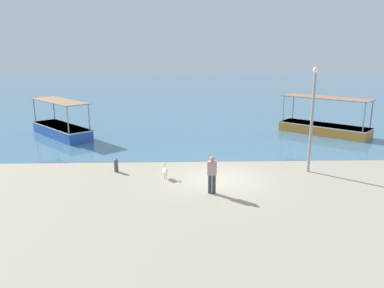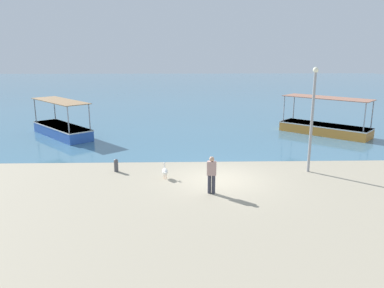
% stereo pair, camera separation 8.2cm
% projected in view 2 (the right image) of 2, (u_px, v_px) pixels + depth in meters
% --- Properties ---
extents(ground, '(120.00, 120.00, 0.00)m').
position_uv_depth(ground, '(219.00, 179.00, 18.44)').
color(ground, tan).
extents(harbor_water, '(110.00, 90.00, 0.00)m').
position_uv_depth(harbor_water, '(192.00, 88.00, 65.02)').
color(harbor_water, teal).
rests_on(harbor_water, ground).
extents(fishing_boat_near_left, '(5.54, 5.93, 2.66)m').
position_uv_depth(fishing_boat_near_left, '(62.00, 129.00, 27.72)').
color(fishing_boat_near_left, '#2F5AB2').
rests_on(fishing_boat_near_left, harbor_water).
extents(fishing_boat_far_left, '(6.20, 5.93, 2.80)m').
position_uv_depth(fishing_boat_far_left, '(325.00, 127.00, 28.36)').
color(fishing_boat_far_left, orange).
rests_on(fishing_boat_far_left, harbor_water).
extents(pelican, '(0.36, 0.80, 0.80)m').
position_uv_depth(pelican, '(165.00, 171.00, 18.45)').
color(pelican, '#E0997A').
rests_on(pelican, ground).
extents(lamp_post, '(0.28, 0.28, 5.38)m').
position_uv_depth(lamp_post, '(312.00, 114.00, 18.88)').
color(lamp_post, gray).
rests_on(lamp_post, ground).
extents(mooring_bollard, '(0.23, 0.23, 0.69)m').
position_uv_depth(mooring_bollard, '(116.00, 165.00, 19.52)').
color(mooring_bollard, '#47474C').
rests_on(mooring_bollard, ground).
extents(fisherman_standing, '(0.43, 0.28, 1.69)m').
position_uv_depth(fisherman_standing, '(212.00, 174.00, 16.38)').
color(fisherman_standing, '#353642').
rests_on(fisherman_standing, ground).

